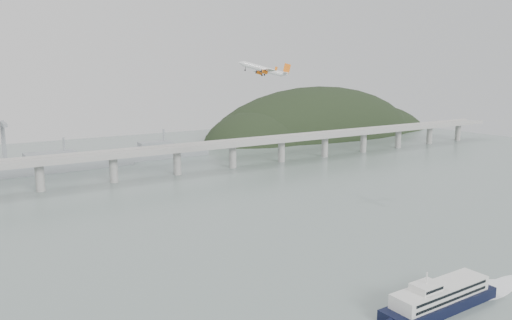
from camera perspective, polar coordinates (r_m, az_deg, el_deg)
ground at (r=220.48m, az=7.90°, el=-11.45°), size 900.00×900.00×0.00m
bridge at (r=384.06m, az=-11.92°, el=0.58°), size 800.00×22.00×23.90m
headland at (r=650.15m, az=8.00°, el=1.36°), size 365.00×155.00×156.00m
ferry at (r=188.85m, az=20.28°, el=-14.54°), size 80.23×14.24×15.15m
airliner at (r=299.84m, az=0.96°, el=10.29°), size 32.98×30.37×10.82m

